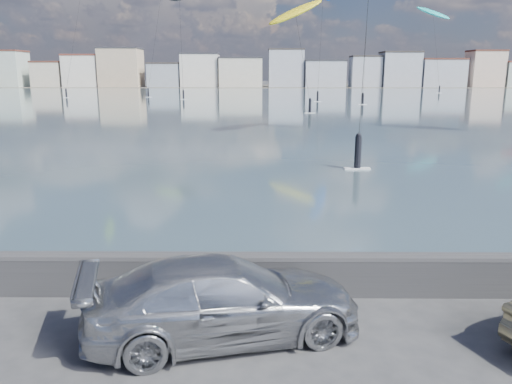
% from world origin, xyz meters
% --- Properties ---
extents(ground, '(700.00, 700.00, 0.00)m').
position_xyz_m(ground, '(0.00, 0.00, 0.00)').
color(ground, '#333335').
rests_on(ground, ground).
extents(bay_water, '(500.00, 177.00, 0.00)m').
position_xyz_m(bay_water, '(0.00, 91.50, 0.01)').
color(bay_water, '#314E57').
rests_on(bay_water, ground).
extents(far_shore_strip, '(500.00, 60.00, 0.00)m').
position_xyz_m(far_shore_strip, '(0.00, 200.00, 0.01)').
color(far_shore_strip, '#4C473D').
rests_on(far_shore_strip, ground).
extents(seawall, '(400.00, 0.36, 1.08)m').
position_xyz_m(seawall, '(0.00, 2.70, 0.58)').
color(seawall, '#28282B').
rests_on(seawall, ground).
extents(far_buildings, '(240.79, 13.26, 14.60)m').
position_xyz_m(far_buildings, '(1.31, 186.00, 6.03)').
color(far_buildings, '#B7C6BC').
rests_on(far_buildings, ground).
extents(car_silver, '(5.83, 3.49, 1.58)m').
position_xyz_m(car_silver, '(0.39, 0.82, 0.79)').
color(car_silver, '#B2B4B9').
rests_on(car_silver, ground).
extents(kitesurfer_16, '(9.13, 16.42, 16.83)m').
position_xyz_m(kitesurfer_16, '(6.53, 72.06, 14.00)').
color(kitesurfer_16, yellow).
rests_on(kitesurfer_16, ground).
extents(kitesurfer_18, '(9.99, 15.01, 24.20)m').
position_xyz_m(kitesurfer_18, '(49.65, 139.42, 21.35)').
color(kitesurfer_18, '#19BFBF').
rests_on(kitesurfer_18, ground).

